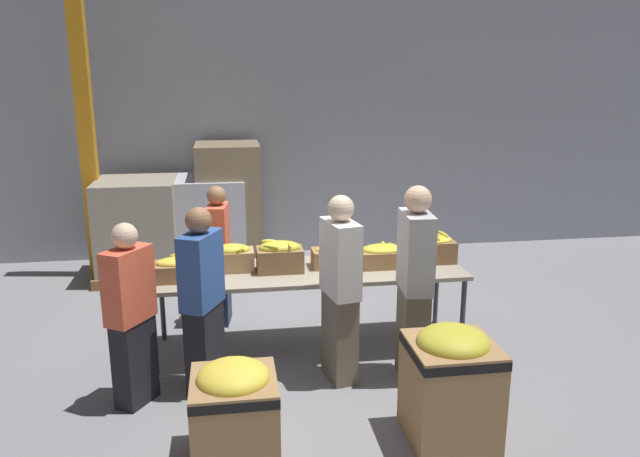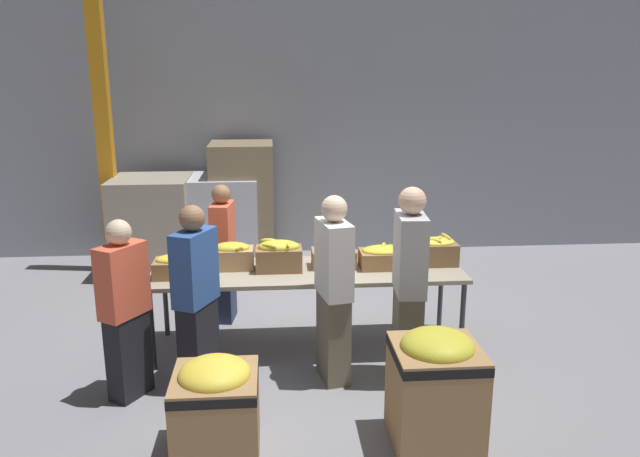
% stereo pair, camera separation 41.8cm
% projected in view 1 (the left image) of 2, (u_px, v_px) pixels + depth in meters
% --- Properties ---
extents(ground_plane, '(30.00, 30.00, 0.00)m').
position_uv_depth(ground_plane, '(309.00, 346.00, 6.25)').
color(ground_plane, gray).
extents(wall_back, '(16.00, 0.08, 4.00)m').
position_uv_depth(wall_back, '(277.00, 118.00, 8.98)').
color(wall_back, '#9399A3').
rests_on(wall_back, ground_plane).
extents(sorting_table, '(3.01, 0.89, 0.81)m').
position_uv_depth(sorting_table, '(308.00, 274.00, 6.06)').
color(sorting_table, '#9E937F').
rests_on(sorting_table, ground_plane).
extents(banana_box_0, '(0.44, 0.29, 0.24)m').
position_uv_depth(banana_box_0, '(179.00, 268.00, 5.74)').
color(banana_box_0, olive).
rests_on(banana_box_0, sorting_table).
extents(banana_box_1, '(0.43, 0.27, 0.26)m').
position_uv_depth(banana_box_1, '(232.00, 257.00, 6.00)').
color(banana_box_1, tan).
rests_on(banana_box_1, sorting_table).
extents(banana_box_2, '(0.44, 0.29, 0.31)m').
position_uv_depth(banana_box_2, '(280.00, 256.00, 5.98)').
color(banana_box_2, olive).
rests_on(banana_box_2, sorting_table).
extents(banana_box_3, '(0.43, 0.27, 0.24)m').
position_uv_depth(banana_box_3, '(334.00, 256.00, 6.12)').
color(banana_box_3, olive).
rests_on(banana_box_3, sorting_table).
extents(banana_box_4, '(0.44, 0.31, 0.23)m').
position_uv_depth(banana_box_4, '(383.00, 255.00, 6.13)').
color(banana_box_4, olive).
rests_on(banana_box_4, sorting_table).
extents(banana_box_5, '(0.41, 0.32, 0.29)m').
position_uv_depth(banana_box_5, '(433.00, 248.00, 6.28)').
color(banana_box_5, olive).
rests_on(banana_box_5, sorting_table).
extents(volunteer_0, '(0.26, 0.43, 1.52)m').
position_uv_depth(volunteer_0, '(219.00, 256.00, 6.67)').
color(volunteer_0, '#2D3856').
rests_on(volunteer_0, ground_plane).
extents(volunteer_1, '(0.27, 0.49, 1.75)m').
position_uv_depth(volunteer_1, '(414.00, 285.00, 5.43)').
color(volunteer_1, '#6B604C').
rests_on(volunteer_1, ground_plane).
extents(volunteer_2, '(0.31, 0.49, 1.68)m').
position_uv_depth(volunteer_2, '(340.00, 290.00, 5.41)').
color(volunteer_2, '#6B604C').
rests_on(volunteer_2, ground_plane).
extents(volunteer_3, '(0.38, 0.49, 1.62)m').
position_uv_depth(volunteer_3, '(203.00, 302.00, 5.23)').
color(volunteer_3, black).
rests_on(volunteer_3, ground_plane).
extents(volunteer_4, '(0.40, 0.46, 1.54)m').
position_uv_depth(volunteer_4, '(131.00, 316.00, 5.02)').
color(volunteer_4, black).
rests_on(volunteer_4, ground_plane).
extents(donation_bin_0, '(0.60, 0.60, 0.73)m').
position_uv_depth(donation_bin_0, '(235.00, 408.00, 4.38)').
color(donation_bin_0, '#A37A4C').
rests_on(donation_bin_0, ground_plane).
extents(donation_bin_1, '(0.63, 0.63, 0.89)m').
position_uv_depth(donation_bin_1, '(451.00, 381.00, 4.59)').
color(donation_bin_1, '#A37A4C').
rests_on(donation_bin_1, ground_plane).
extents(support_pillar, '(0.19, 0.19, 4.00)m').
position_uv_depth(support_pillar, '(86.00, 125.00, 7.92)').
color(support_pillar, orange).
rests_on(support_pillar, ground_plane).
extents(pallet_stack_0, '(1.01, 1.01, 1.27)m').
position_uv_depth(pallet_stack_0, '(211.00, 224.00, 8.57)').
color(pallet_stack_0, olive).
rests_on(pallet_stack_0, ground_plane).
extents(pallet_stack_1, '(0.93, 0.93, 1.71)m').
position_uv_depth(pallet_stack_1, '(229.00, 207.00, 8.58)').
color(pallet_stack_1, olive).
rests_on(pallet_stack_1, ground_plane).
extents(pallet_stack_2, '(1.10, 1.10, 1.30)m').
position_uv_depth(pallet_stack_2, '(138.00, 229.00, 8.21)').
color(pallet_stack_2, olive).
rests_on(pallet_stack_2, ground_plane).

